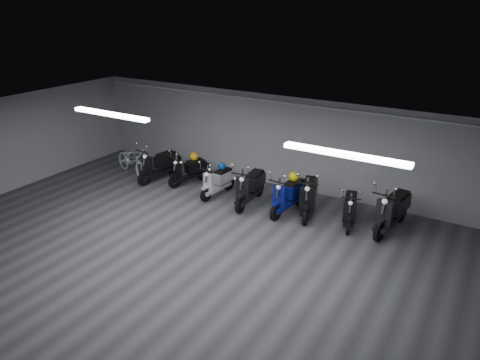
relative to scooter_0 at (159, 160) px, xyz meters
The scene contains 18 objects.
floor 5.07m from the scooter_0, 42.68° to the right, with size 14.00×10.00×0.01m, color #3C3C3F.
ceiling 5.45m from the scooter_0, 42.68° to the right, with size 14.00×10.00×0.01m, color gray.
back_wall 4.09m from the scooter_0, 23.48° to the left, with size 14.00×0.01×2.80m, color #9F9FA1.
fluor_strip_left 3.24m from the scooter_0, 73.99° to the right, with size 2.40×0.18×0.08m, color white.
fluor_strip_right 7.40m from the scooter_0, 19.75° to the right, with size 2.40×0.18×0.08m, color white.
conduit 4.44m from the scooter_0, 22.36° to the left, with size 0.05×0.05×13.60m, color white.
scooter_0 is the anchor object (origin of this frame).
scooter_1 1.03m from the scooter_0, 12.66° to the left, with size 0.53×1.59×1.18m, color black, non-canonical shape.
scooter_2 2.27m from the scooter_0, ahead, with size 0.53×1.59×1.19m, color silver, non-canonical shape.
scooter_3 3.38m from the scooter_0, ahead, with size 0.62×1.85×1.38m, color black, non-canonical shape.
scooter_4 4.52m from the scooter_0, ahead, with size 0.60×1.79×1.33m, color navy, non-canonical shape.
scooter_7 5.03m from the scooter_0, ahead, with size 0.63×1.89×1.40m, color black, non-canonical shape.
scooter_8 6.17m from the scooter_0, ahead, with size 0.53×1.59×1.18m, color black, non-canonical shape.
scooter_9 7.17m from the scooter_0, ahead, with size 0.66×1.97×1.47m, color black, non-canonical shape.
bicycle 1.09m from the scooter_0, behind, with size 0.64×1.82×1.17m, color white.
helmet_0 1.17m from the scooter_0, 21.88° to the left, with size 0.26×0.26×0.26m, color #EAA40D.
helmet_1 4.56m from the scooter_0, ahead, with size 0.27×0.27×0.27m, color yellow.
helmet_2 2.30m from the scooter_0, ahead, with size 0.24×0.24×0.24m, color navy.
Camera 1 is at (5.34, -6.65, 5.39)m, focal length 33.36 mm.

